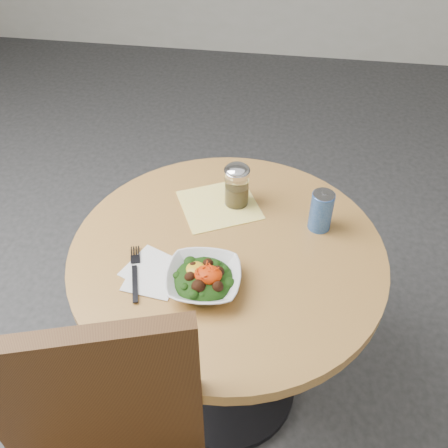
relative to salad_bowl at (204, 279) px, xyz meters
name	(u,v)px	position (x,y,z in m)	size (l,w,h in m)	color
ground	(227,385)	(0.04, 0.14, -0.78)	(6.00, 6.00, 0.00)	#2C2C2F
table	(227,294)	(0.04, 0.14, -0.23)	(0.90, 0.90, 0.75)	black
cloth_napkin	(219,205)	(-0.01, 0.33, -0.03)	(0.23, 0.21, 0.00)	yellow
paper_napkins	(152,273)	(-0.15, 0.02, -0.03)	(0.17, 0.19, 0.00)	silver
salad_bowl	(204,279)	(0.00, 0.00, 0.00)	(0.21, 0.21, 0.07)	silver
fork	(135,271)	(-0.19, 0.02, -0.02)	(0.08, 0.20, 0.00)	black
spice_shaker	(237,185)	(0.04, 0.35, 0.04)	(0.08, 0.08, 0.14)	silver
beverage_can	(321,211)	(0.30, 0.28, 0.04)	(0.07, 0.07, 0.13)	navy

